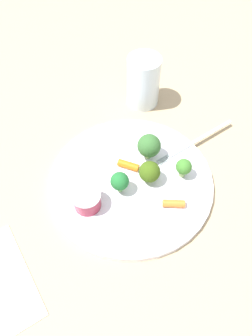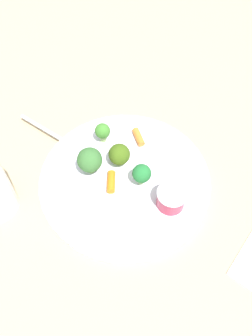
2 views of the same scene
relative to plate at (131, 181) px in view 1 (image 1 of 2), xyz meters
name	(u,v)px [view 1 (image 1 of 2)]	position (x,y,z in m)	size (l,w,h in m)	color
ground_plane	(131,183)	(0.00, 0.00, -0.01)	(2.40, 2.40, 0.00)	tan
plate	(131,181)	(0.00, 0.00, 0.00)	(0.31, 0.31, 0.01)	white
sauce_cup	(87,200)	(-0.02, -0.09, 0.02)	(0.05, 0.05, 0.04)	#9A273C
broccoli_floret_0	(150,172)	(0.03, 0.02, 0.03)	(0.04, 0.04, 0.05)	#8AC05C
broccoli_floret_1	(184,167)	(0.07, 0.07, 0.03)	(0.03, 0.03, 0.04)	#8BAC64
broccoli_floret_2	(120,181)	(0.00, -0.03, 0.03)	(0.03, 0.03, 0.05)	#82B468
broccoli_floret_3	(149,146)	(-0.01, 0.06, 0.04)	(0.04, 0.04, 0.06)	#88B55F
carrot_stick_0	(128,165)	(-0.02, 0.02, 0.01)	(0.01, 0.01, 0.04)	orange
carrot_stick_1	(174,204)	(0.09, 0.01, 0.01)	(0.01, 0.01, 0.04)	orange
fork	(195,142)	(0.04, 0.15, 0.01)	(0.06, 0.19, 0.00)	silver
drinking_glass	(143,81)	(-0.12, 0.19, 0.05)	(0.07, 0.07, 0.11)	silver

